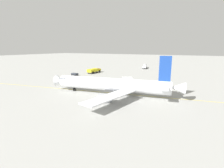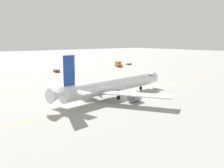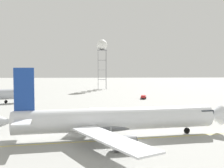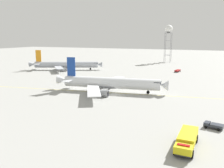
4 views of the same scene
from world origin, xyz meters
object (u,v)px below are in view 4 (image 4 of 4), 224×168
at_px(ops_pickup_truck, 178,71).
at_px(radar_tower, 169,30).
at_px(baggage_truck_truck, 213,125).
at_px(fire_tender_truck, 187,139).
at_px(airliner_secondary, 66,65).
at_px(airliner_main, 110,83).

xyz_separation_m(ops_pickup_truck, radar_tower, (-51.89, -15.51, 23.47)).
bearing_deg(radar_tower, baggage_truck_truck, 14.70).
height_order(fire_tender_truck, radar_tower, radar_tower).
distance_m(airliner_secondary, radar_tower, 86.65).
xyz_separation_m(airliner_secondary, ops_pickup_truck, (-17.30, 63.10, -2.11)).
distance_m(airliner_secondary, fire_tender_truck, 111.04).
distance_m(airliner_main, baggage_truck_truck, 42.48).
xyz_separation_m(airliner_secondary, baggage_truck_truck, (66.39, 83.17, -2.20)).
bearing_deg(radar_tower, airliner_secondary, -34.52).
bearing_deg(baggage_truck_truck, airliner_secondary, -25.79).
height_order(baggage_truck_truck, fire_tender_truck, fire_tender_truck).
height_order(ops_pickup_truck, fire_tender_truck, fire_tender_truck).
relative_size(fire_tender_truck, radar_tower, 0.36).
height_order(airliner_secondary, ops_pickup_truck, airliner_secondary).
bearing_deg(fire_tender_truck, airliner_main, -137.33).
relative_size(ops_pickup_truck, fire_tender_truck, 0.53).
distance_m(airliner_main, fire_tender_truck, 47.04).
bearing_deg(airliner_secondary, baggage_truck_truck, -62.24).
bearing_deg(fire_tender_truck, baggage_truck_truck, 161.54).
height_order(airliner_main, fire_tender_truck, airliner_main).
xyz_separation_m(ops_pickup_truck, fire_tender_truck, (95.42, 15.80, 0.73)).
relative_size(airliner_secondary, fire_tender_truck, 4.08).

